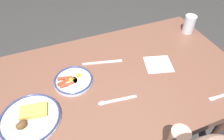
% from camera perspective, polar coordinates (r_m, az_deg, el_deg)
% --- Properties ---
extents(dining_table, '(1.46, 0.84, 0.73)m').
position_cam_1_polar(dining_table, '(1.18, 0.22, -4.92)').
color(dining_table, brown).
rests_on(dining_table, ground_plane).
extents(plate_near_main, '(0.21, 0.21, 0.04)m').
position_cam_1_polar(plate_near_main, '(1.12, -10.58, -2.80)').
color(plate_near_main, white).
rests_on(plate_near_main, dining_table).
extents(plate_center_pancakes, '(0.27, 0.27, 0.04)m').
position_cam_1_polar(plate_center_pancakes, '(1.02, -21.67, -12.24)').
color(plate_center_pancakes, white).
rests_on(plate_center_pancakes, dining_table).
extents(drinking_glass, '(0.08, 0.08, 0.12)m').
position_cam_1_polar(drinking_glass, '(1.53, 20.44, 11.58)').
color(drinking_glass, silver).
rests_on(drinking_glass, dining_table).
extents(paper_napkin, '(0.18, 0.18, 0.00)m').
position_cam_1_polar(paper_napkin, '(1.23, 12.64, 1.55)').
color(paper_napkin, white).
rests_on(paper_napkin, dining_table).
extents(butter_knife, '(0.23, 0.07, 0.01)m').
position_cam_1_polar(butter_knife, '(1.21, -2.64, 2.11)').
color(butter_knife, silver).
rests_on(butter_knife, dining_table).
extents(tea_spoon, '(0.20, 0.04, 0.01)m').
position_cam_1_polar(tea_spoon, '(1.02, -0.02, -8.60)').
color(tea_spoon, silver).
rests_on(tea_spoon, dining_table).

